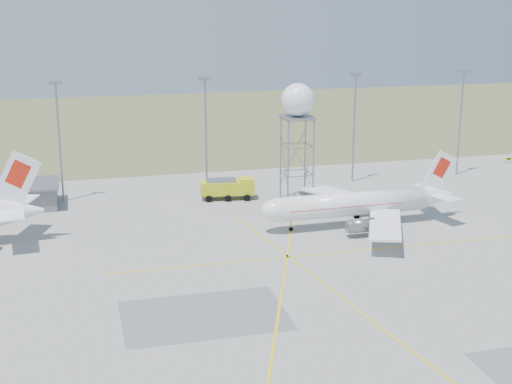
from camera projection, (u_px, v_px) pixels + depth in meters
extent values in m
plane|color=#A2A19D|center=(435.00, 357.00, 69.18)|extent=(400.00, 400.00, 0.00)
cube|color=#525B32|center=(193.00, 122.00, 199.85)|extent=(400.00, 120.00, 0.03)
cube|color=slate|center=(1.00, 198.00, 117.53)|extent=(18.00, 9.00, 3.60)
cylinder|color=gray|center=(60.00, 144.00, 119.65)|extent=(0.36, 0.36, 20.00)
cube|color=gray|center=(55.00, 83.00, 116.95)|extent=(2.20, 0.50, 0.60)
cylinder|color=gray|center=(206.00, 137.00, 125.71)|extent=(0.36, 0.36, 20.00)
cube|color=gray|center=(205.00, 78.00, 123.01)|extent=(2.20, 0.50, 0.60)
cylinder|color=gray|center=(354.00, 129.00, 132.49)|extent=(0.36, 0.36, 20.00)
cube|color=gray|center=(356.00, 74.00, 129.79)|extent=(2.20, 0.50, 0.60)
cylinder|color=gray|center=(460.00, 124.00, 137.82)|extent=(0.36, 0.36, 20.00)
cube|color=gray|center=(464.00, 71.00, 135.12)|extent=(2.20, 0.50, 0.60)
cylinder|color=black|center=(506.00, 162.00, 149.60)|extent=(0.10, 0.10, 0.80)
cylinder|color=black|center=(511.00, 161.00, 149.89)|extent=(0.10, 0.10, 0.80)
cube|color=yellow|center=(509.00, 159.00, 149.60)|extent=(1.60, 0.15, 0.50)
cube|color=black|center=(509.00, 159.00, 149.52)|extent=(0.80, 0.03, 0.30)
cylinder|color=white|center=(353.00, 204.00, 108.24)|extent=(23.65, 4.28, 3.62)
ellipsoid|color=white|center=(280.00, 210.00, 105.08)|extent=(5.90, 3.79, 3.62)
cube|color=black|center=(273.00, 207.00, 104.64)|extent=(1.43, 2.03, 0.88)
cone|color=white|center=(438.00, 195.00, 112.06)|extent=(5.54, 3.78, 3.62)
cube|color=white|center=(440.00, 171.00, 111.05)|extent=(5.81, 0.43, 6.82)
cube|color=red|center=(441.00, 167.00, 110.93)|extent=(3.13, 0.40, 3.50)
cube|color=white|center=(427.00, 188.00, 114.50)|extent=(3.04, 5.06, 0.16)
cube|color=white|center=(446.00, 197.00, 109.13)|extent=(3.04, 5.06, 0.16)
cube|color=white|center=(341.00, 195.00, 116.39)|extent=(10.57, 14.86, 0.33)
cube|color=white|center=(385.00, 225.00, 101.29)|extent=(9.95, 15.00, 0.33)
cylinder|color=slate|center=(334.00, 206.00, 113.32)|extent=(3.86, 2.19, 2.08)
cylinder|color=slate|center=(362.00, 225.00, 103.58)|extent=(3.86, 2.19, 2.08)
cube|color=red|center=(342.00, 204.00, 107.73)|extent=(18.22, 4.17, 0.11)
cylinder|color=black|center=(291.00, 228.00, 106.37)|extent=(0.65, 0.65, 0.82)
cube|color=black|center=(363.00, 222.00, 109.53)|extent=(1.06, 5.46, 0.82)
cylinder|color=gray|center=(364.00, 219.00, 109.42)|extent=(0.22, 0.22, 1.63)
cone|color=white|center=(20.00, 211.00, 100.78)|extent=(7.14, 5.21, 4.43)
cube|color=white|center=(17.00, 179.00, 99.55)|extent=(7.08, 1.20, 8.33)
cube|color=red|center=(18.00, 174.00, 99.38)|extent=(3.83, 0.84, 4.27)
cube|color=white|center=(20.00, 201.00, 103.96)|extent=(4.27, 6.48, 0.20)
cube|color=white|center=(11.00, 215.00, 97.18)|extent=(4.27, 6.48, 0.20)
cylinder|color=gray|center=(288.00, 163.00, 118.26)|extent=(0.27, 0.27, 14.42)
cylinder|color=gray|center=(314.00, 161.00, 119.33)|extent=(0.27, 0.27, 14.42)
cylinder|color=gray|center=(305.00, 156.00, 123.48)|extent=(0.27, 0.27, 14.42)
cylinder|color=gray|center=(281.00, 157.00, 122.40)|extent=(0.27, 0.27, 14.42)
cube|color=gray|center=(298.00, 117.00, 118.96)|extent=(5.04, 5.04, 0.28)
sphere|color=white|center=(298.00, 100.00, 118.19)|extent=(5.55, 5.55, 5.55)
cube|color=#C7CC18|center=(227.00, 188.00, 122.81)|extent=(9.58, 4.35, 2.26)
cube|color=#C7CC18|center=(246.00, 182.00, 122.92)|extent=(2.84, 3.19, 1.44)
cube|color=black|center=(250.00, 181.00, 122.97)|extent=(0.48, 2.66, 1.03)
cube|color=gray|center=(221.00, 180.00, 122.34)|extent=(5.43, 3.16, 0.41)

